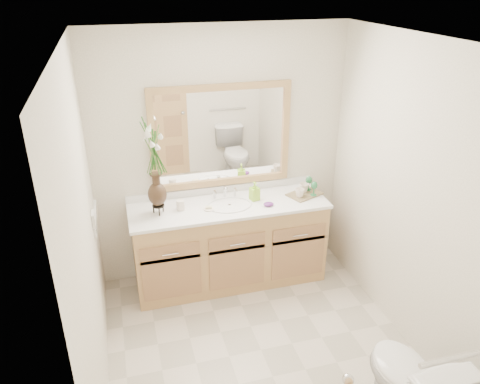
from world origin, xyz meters
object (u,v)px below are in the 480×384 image
object	(u,v)px
tumbler	(180,205)
tray	(304,194)
soap_bottle	(255,192)
flower_vase	(154,157)

from	to	relation	value
tumbler	tray	bearing A→B (deg)	-0.56
soap_bottle	flower_vase	bearing A→B (deg)	169.51
tray	soap_bottle	bearing A→B (deg)	154.04
flower_vase	tray	xyz separation A→B (m)	(1.40, 0.01, -0.53)
soap_bottle	tray	bearing A→B (deg)	-16.57
flower_vase	tumbler	xyz separation A→B (m)	(0.20, 0.02, -0.49)
tumbler	tray	size ratio (longest dim) A/B	0.29
flower_vase	soap_bottle	size ratio (longest dim) A/B	4.93
flower_vase	tumbler	bearing A→B (deg)	5.01
soap_bottle	tray	size ratio (longest dim) A/B	0.51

